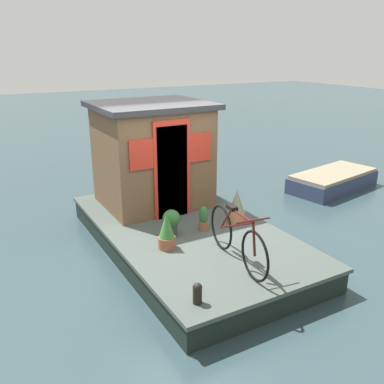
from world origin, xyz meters
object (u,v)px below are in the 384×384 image
object	(u,v)px
potted_plant_thyme	(204,219)
potted_plant_succulent	(171,221)
houseboat_cabin	(152,154)
potted_plant_basil	(167,231)
potted_plant_rosemary	(237,207)
dinghy_boat	(333,180)
mooring_bollard	(197,292)
bicycle	(237,238)

from	to	relation	value
potted_plant_thyme	potted_plant_succulent	distance (m)	0.58
houseboat_cabin	potted_plant_basil	distance (m)	2.20
houseboat_cabin	potted_plant_rosemary	bearing A→B (deg)	-151.90
potted_plant_basil	potted_plant_succulent	size ratio (longest dim) A/B	1.33
potted_plant_succulent	dinghy_boat	xyz separation A→B (m)	(1.31, -5.23, -0.45)
potted_plant_rosemary	mooring_bollard	size ratio (longest dim) A/B	2.21
potted_plant_basil	potted_plant_rosemary	bearing A→B (deg)	-78.24
bicycle	dinghy_boat	world-z (taller)	bicycle
bicycle	potted_plant_basil	world-z (taller)	bicycle
houseboat_cabin	bicycle	distance (m)	2.94
potted_plant_rosemary	potted_plant_thyme	size ratio (longest dim) A/B	1.42
potted_plant_basil	houseboat_cabin	bearing A→B (deg)	-18.81
potted_plant_thyme	dinghy_boat	xyz separation A→B (m)	(1.39, -4.65, -0.40)
houseboat_cabin	potted_plant_thyme	bearing A→B (deg)	-173.46
potted_plant_rosemary	dinghy_boat	bearing A→B (deg)	-70.72
dinghy_boat	potted_plant_rosemary	bearing A→B (deg)	109.28
potted_plant_rosemary	dinghy_boat	distance (m)	4.22
potted_plant_rosemary	mooring_bollard	bearing A→B (deg)	134.56
mooring_bollard	dinghy_boat	xyz separation A→B (m)	(3.24, -5.84, -0.35)
houseboat_cabin	potted_plant_thyme	distance (m)	1.85
houseboat_cabin	bicycle	xyz separation A→B (m)	(-2.88, -0.01, -0.62)
houseboat_cabin	potted_plant_thyme	world-z (taller)	houseboat_cabin
dinghy_boat	bicycle	bearing A→B (deg)	118.47
bicycle	potted_plant_basil	size ratio (longest dim) A/B	2.88
bicycle	potted_plant_rosemary	distance (m)	1.51
dinghy_boat	potted_plant_basil	bearing A→B (deg)	107.22
mooring_bollard	houseboat_cabin	bearing A→B (deg)	-16.03
bicycle	potted_plant_rosemary	xyz separation A→B (m)	(1.24, -0.87, -0.10)
bicycle	potted_plant_rosemary	size ratio (longest dim) A/B	2.80
potted_plant_rosemary	houseboat_cabin	bearing A→B (deg)	28.10
potted_plant_basil	mooring_bollard	bearing A→B (deg)	167.64
bicycle	mooring_bollard	xyz separation A→B (m)	(-0.62, 1.01, -0.24)
potted_plant_thyme	mooring_bollard	size ratio (longest dim) A/B	1.56
potted_plant_rosemary	potted_plant_thyme	distance (m)	0.70
dinghy_boat	houseboat_cabin	bearing A→B (deg)	86.95
bicycle	houseboat_cabin	bearing A→B (deg)	0.12
houseboat_cabin	dinghy_boat	size ratio (longest dim) A/B	0.83
mooring_bollard	potted_plant_basil	bearing A→B (deg)	-12.36
potted_plant_succulent	mooring_bollard	world-z (taller)	potted_plant_succulent
potted_plant_thyme	dinghy_boat	size ratio (longest dim) A/B	0.17
bicycle	potted_plant_succulent	bearing A→B (deg)	16.80
bicycle	dinghy_boat	size ratio (longest dim) A/B	0.66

